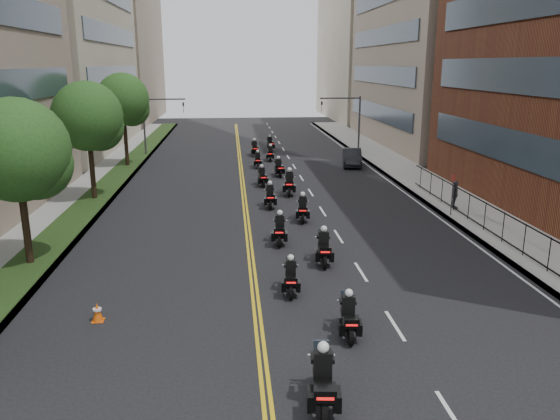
# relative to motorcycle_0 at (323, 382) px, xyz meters

# --- Properties ---
(sidewalk_right) EXTENTS (4.00, 90.00, 0.15)m
(sidewalk_right) POSITION_rel_motorcycle_0_xyz_m (12.02, 24.27, -0.63)
(sidewalk_right) COLOR gray
(sidewalk_right) RESTS_ON ground
(sidewalk_left) EXTENTS (4.00, 90.00, 0.15)m
(sidewalk_left) POSITION_rel_motorcycle_0_xyz_m (-11.98, 24.27, -0.63)
(sidewalk_left) COLOR gray
(sidewalk_left) RESTS_ON ground
(grass_strip) EXTENTS (2.00, 90.00, 0.04)m
(grass_strip) POSITION_rel_motorcycle_0_xyz_m (-11.18, 24.27, -0.54)
(grass_strip) COLOR #1B3513
(grass_strip) RESTS_ON sidewalk_left
(building_right_tan) EXTENTS (15.11, 28.00, 30.00)m
(building_right_tan) POSITION_rel_motorcycle_0_xyz_m (21.50, 47.27, 14.30)
(building_right_tan) COLOR gray
(building_right_tan) RESTS_ON ground
(building_right_far) EXTENTS (15.00, 28.00, 26.00)m
(building_right_far) POSITION_rel_motorcycle_0_xyz_m (21.52, 77.27, 12.29)
(building_right_far) COLOR #A39883
(building_right_far) RESTS_ON ground
(building_left_far) EXTENTS (16.00, 28.00, 26.00)m
(building_left_far) POSITION_rel_motorcycle_0_xyz_m (-21.98, 77.27, 12.29)
(building_left_far) COLOR gray
(building_left_far) RESTS_ON ground
(iron_fence) EXTENTS (0.05, 28.00, 1.50)m
(iron_fence) POSITION_rel_motorcycle_0_xyz_m (11.02, 11.27, 0.20)
(iron_fence) COLOR black
(iron_fence) RESTS_ON sidewalk_right
(street_trees) EXTENTS (4.40, 38.40, 7.98)m
(street_trees) POSITION_rel_motorcycle_0_xyz_m (-11.02, 17.88, 4.43)
(street_trees) COLOR #332616
(street_trees) RESTS_ON ground
(traffic_signal_right) EXTENTS (4.09, 0.20, 5.60)m
(traffic_signal_right) POSITION_rel_motorcycle_0_xyz_m (9.56, 41.27, 2.99)
(traffic_signal_right) COLOR #3F3F44
(traffic_signal_right) RESTS_ON ground
(traffic_signal_left) EXTENTS (4.09, 0.20, 5.60)m
(traffic_signal_left) POSITION_rel_motorcycle_0_xyz_m (-9.52, 41.27, 2.99)
(traffic_signal_left) COLOR #3F3F44
(traffic_signal_left) RESTS_ON ground
(motorcycle_0) EXTENTS (0.69, 2.42, 1.79)m
(motorcycle_0) POSITION_rel_motorcycle_0_xyz_m (0.00, 0.00, 0.00)
(motorcycle_0) COLOR black
(motorcycle_0) RESTS_ON ground
(motorcycle_1) EXTENTS (0.59, 2.13, 1.57)m
(motorcycle_1) POSITION_rel_motorcycle_0_xyz_m (1.49, 3.78, -0.09)
(motorcycle_1) COLOR black
(motorcycle_1) RESTS_ON ground
(motorcycle_2) EXTENTS (0.56, 2.07, 1.53)m
(motorcycle_2) POSITION_rel_motorcycle_0_xyz_m (-0.03, 7.38, -0.10)
(motorcycle_2) COLOR black
(motorcycle_2) RESTS_ON ground
(motorcycle_3) EXTENTS (0.64, 2.31, 1.71)m
(motorcycle_3) POSITION_rel_motorcycle_0_xyz_m (1.80, 10.49, -0.03)
(motorcycle_3) COLOR black
(motorcycle_3) RESTS_ON ground
(motorcycle_4) EXTENTS (0.66, 2.26, 1.67)m
(motorcycle_4) POSITION_rel_motorcycle_0_xyz_m (0.09, 13.48, -0.05)
(motorcycle_4) COLOR black
(motorcycle_4) RESTS_ON ground
(motorcycle_5) EXTENTS (0.65, 2.24, 1.66)m
(motorcycle_5) POSITION_rel_motorcycle_0_xyz_m (1.76, 17.40, -0.05)
(motorcycle_5) COLOR black
(motorcycle_5) RESTS_ON ground
(motorcycle_6) EXTENTS (0.52, 2.25, 1.66)m
(motorcycle_6) POSITION_rel_motorcycle_0_xyz_m (0.12, 20.55, -0.05)
(motorcycle_6) COLOR black
(motorcycle_6) RESTS_ON ground
(motorcycle_7) EXTENTS (0.75, 2.51, 1.86)m
(motorcycle_7) POSITION_rel_motorcycle_0_xyz_m (1.69, 23.82, 0.03)
(motorcycle_7) COLOR black
(motorcycle_7) RESTS_ON ground
(motorcycle_8) EXTENTS (0.58, 2.15, 1.59)m
(motorcycle_8) POSITION_rel_motorcycle_0_xyz_m (-0.02, 26.74, -0.08)
(motorcycle_8) COLOR black
(motorcycle_8) RESTS_ON ground
(motorcycle_9) EXTENTS (0.62, 2.18, 1.61)m
(motorcycle_9) POSITION_rel_motorcycle_0_xyz_m (1.51, 30.19, -0.07)
(motorcycle_9) COLOR black
(motorcycle_9) RESTS_ON ground
(motorcycle_10) EXTENTS (0.48, 2.08, 1.53)m
(motorcycle_10) POSITION_rel_motorcycle_0_xyz_m (0.04, 34.04, -0.10)
(motorcycle_10) COLOR black
(motorcycle_10) RESTS_ON ground
(motorcycle_11) EXTENTS (0.60, 2.10, 1.55)m
(motorcycle_11) POSITION_rel_motorcycle_0_xyz_m (1.38, 37.40, -0.09)
(motorcycle_11) COLOR black
(motorcycle_11) RESTS_ON ground
(motorcycle_12) EXTENTS (0.59, 2.30, 1.70)m
(motorcycle_12) POSITION_rel_motorcycle_0_xyz_m (0.05, 40.26, -0.04)
(motorcycle_12) COLOR black
(motorcycle_12) RESTS_ON ground
(motorcycle_13) EXTENTS (0.63, 2.22, 1.64)m
(motorcycle_13) POSITION_rel_motorcycle_0_xyz_m (1.78, 43.46, -0.06)
(motorcycle_13) COLOR black
(motorcycle_13) RESTS_ON ground
(parked_sedan) EXTENTS (2.33, 4.71, 1.49)m
(parked_sedan) POSITION_rel_motorcycle_0_xyz_m (8.30, 34.18, 0.04)
(parked_sedan) COLOR black
(parked_sedan) RESTS_ON ground
(pedestrian_c) EXTENTS (0.57, 1.04, 1.69)m
(pedestrian_c) POSITION_rel_motorcycle_0_xyz_m (11.24, 18.77, 0.29)
(pedestrian_c) COLOR #3F3F47
(pedestrian_c) RESTS_ON sidewalk_right
(traffic_cone) EXTENTS (0.40, 0.40, 0.67)m
(traffic_cone) POSITION_rel_motorcycle_0_xyz_m (-6.98, 5.55, -0.38)
(traffic_cone) COLOR #E8580C
(traffic_cone) RESTS_ON ground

